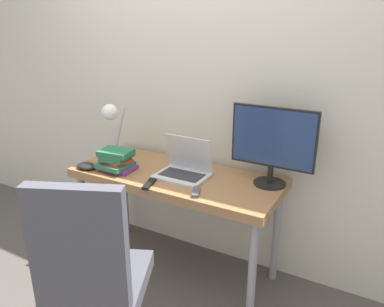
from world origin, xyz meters
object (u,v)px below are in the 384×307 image
object	(u,v)px
office_chair	(93,274)
game_controller	(87,166)
book_stack	(117,160)
desk_lamp	(113,118)
laptop	(184,168)
monitor	(273,142)

from	to	relation	value
office_chair	game_controller	xyz separation A→B (m)	(-0.69, 0.70, 0.18)
book_stack	game_controller	distance (m)	0.23
office_chair	game_controller	world-z (taller)	office_chair
desk_lamp	book_stack	size ratio (longest dim) A/B	1.77
laptop	monitor	distance (m)	0.61
monitor	book_stack	bearing A→B (deg)	-163.96
book_stack	office_chair	bearing A→B (deg)	-58.11
laptop	monitor	xyz separation A→B (m)	(0.54, 0.15, 0.22)
monitor	office_chair	bearing A→B (deg)	-115.43
laptop	office_chair	distance (m)	0.95
game_controller	monitor	bearing A→B (deg)	17.14
laptop	office_chair	bearing A→B (deg)	-88.05
desk_lamp	laptop	bearing A→B (deg)	-0.69
monitor	book_stack	xyz separation A→B (m)	(-1.00, -0.29, -0.21)
laptop	monitor	world-z (taller)	monitor
game_controller	laptop	bearing A→B (deg)	18.56
desk_lamp	game_controller	size ratio (longest dim) A/B	2.78
monitor	desk_lamp	world-z (taller)	monitor
desk_lamp	game_controller	xyz separation A→B (m)	(-0.07, -0.23, -0.30)
monitor	office_chair	distance (m)	1.27
book_stack	desk_lamp	bearing A→B (deg)	133.27
game_controller	office_chair	bearing A→B (deg)	-45.46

